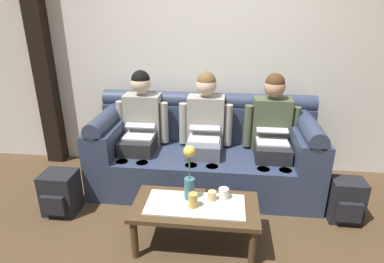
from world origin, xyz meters
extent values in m
plane|color=#4C3823|center=(0.00, 0.00, 0.00)|extent=(14.00, 14.00, 0.00)
cube|color=silver|center=(0.00, 1.70, 1.45)|extent=(6.00, 0.12, 2.90)
cube|color=black|center=(-1.90, 1.58, 1.45)|extent=(0.20, 0.20, 2.90)
cube|color=#2D3851|center=(0.00, 1.10, 0.21)|extent=(2.29, 0.88, 0.42)
cube|color=#2D3851|center=(0.00, 1.43, 0.62)|extent=(2.29, 0.22, 0.40)
cylinder|color=#2D3851|center=(0.00, 1.43, 0.87)|extent=(2.29, 0.18, 0.18)
cube|color=#2D3851|center=(-1.01, 1.10, 0.56)|extent=(0.28, 0.88, 0.28)
cylinder|color=#2D3851|center=(-1.01, 1.10, 0.74)|extent=(0.18, 0.88, 0.18)
cube|color=#2D3851|center=(1.01, 1.10, 0.56)|extent=(0.28, 0.88, 0.28)
cylinder|color=#2D3851|center=(1.01, 1.10, 0.74)|extent=(0.18, 0.88, 0.18)
cube|color=#232326|center=(-0.68, 1.04, 0.49)|extent=(0.34, 0.40, 0.15)
cylinder|color=#232326|center=(-0.78, 0.78, 0.21)|extent=(0.12, 0.12, 0.42)
cylinder|color=#232326|center=(-0.58, 0.78, 0.21)|extent=(0.12, 0.12, 0.42)
cube|color=gray|center=(-0.68, 1.28, 0.69)|extent=(0.38, 0.22, 0.54)
cylinder|color=gray|center=(-0.91, 1.24, 0.67)|extent=(0.09, 0.09, 0.44)
cylinder|color=gray|center=(-0.44, 1.24, 0.67)|extent=(0.09, 0.09, 0.44)
sphere|color=beige|center=(-0.68, 1.26, 1.08)|extent=(0.21, 0.21, 0.21)
sphere|color=black|center=(-0.68, 1.26, 1.12)|extent=(0.19, 0.19, 0.19)
cube|color=silver|center=(-0.68, 1.06, 0.58)|extent=(0.31, 0.22, 0.02)
cube|color=silver|center=(-0.68, 1.20, 0.69)|extent=(0.31, 0.20, 0.08)
cube|color=black|center=(-0.68, 1.19, 0.68)|extent=(0.27, 0.18, 0.07)
cube|color=#595B66|center=(0.00, 1.04, 0.49)|extent=(0.34, 0.40, 0.15)
cylinder|color=#595B66|center=(-0.10, 0.78, 0.21)|extent=(0.12, 0.12, 0.42)
cylinder|color=#595B66|center=(0.10, 0.78, 0.21)|extent=(0.12, 0.12, 0.42)
cube|color=gray|center=(0.00, 1.28, 0.69)|extent=(0.38, 0.22, 0.54)
cylinder|color=gray|center=(-0.23, 1.24, 0.67)|extent=(0.09, 0.09, 0.44)
cylinder|color=gray|center=(0.23, 1.24, 0.67)|extent=(0.09, 0.09, 0.44)
sphere|color=beige|center=(0.00, 1.26, 1.08)|extent=(0.21, 0.21, 0.21)
sphere|color=brown|center=(0.00, 1.26, 1.12)|extent=(0.19, 0.19, 0.19)
cube|color=silver|center=(0.00, 1.06, 0.58)|extent=(0.31, 0.22, 0.02)
cube|color=silver|center=(0.00, 1.20, 0.69)|extent=(0.31, 0.21, 0.08)
cube|color=black|center=(0.00, 1.19, 0.68)|extent=(0.27, 0.18, 0.06)
cube|color=#232326|center=(0.68, 1.04, 0.49)|extent=(0.34, 0.40, 0.15)
cylinder|color=#232326|center=(0.58, 0.78, 0.21)|extent=(0.12, 0.12, 0.42)
cylinder|color=#232326|center=(0.78, 0.78, 0.21)|extent=(0.12, 0.12, 0.42)
cube|color=#475138|center=(0.68, 1.28, 0.69)|extent=(0.38, 0.22, 0.54)
cylinder|color=#475138|center=(0.44, 1.24, 0.67)|extent=(0.09, 0.09, 0.44)
cylinder|color=#475138|center=(0.91, 1.24, 0.67)|extent=(0.09, 0.09, 0.44)
sphere|color=tan|center=(0.68, 1.26, 1.08)|extent=(0.21, 0.21, 0.21)
sphere|color=#472D19|center=(0.68, 1.26, 1.12)|extent=(0.19, 0.19, 0.19)
cube|color=silver|center=(0.68, 1.06, 0.58)|extent=(0.31, 0.22, 0.02)
cube|color=silver|center=(0.68, 1.20, 0.69)|extent=(0.31, 0.21, 0.07)
cube|color=black|center=(0.68, 1.19, 0.69)|extent=(0.27, 0.18, 0.05)
cube|color=#47331E|center=(0.00, 0.20, 0.35)|extent=(0.99, 0.50, 0.04)
cube|color=beige|center=(0.00, 0.20, 0.38)|extent=(0.78, 0.35, 0.01)
cylinder|color=#47331E|center=(-0.45, 0.00, 0.17)|extent=(0.06, 0.06, 0.34)
cylinder|color=#47331E|center=(0.45, 0.00, 0.17)|extent=(0.06, 0.06, 0.34)
cylinder|color=#47331E|center=(-0.45, 0.40, 0.17)|extent=(0.06, 0.06, 0.34)
cylinder|color=#47331E|center=(0.45, 0.40, 0.17)|extent=(0.06, 0.06, 0.34)
cylinder|color=#336672|center=(-0.05, 0.28, 0.47)|extent=(0.08, 0.08, 0.18)
cylinder|color=#3D7538|center=(-0.05, 0.28, 0.66)|extent=(0.01, 0.01, 0.20)
sphere|color=#E5CC4C|center=(-0.05, 0.28, 0.80)|extent=(0.09, 0.09, 0.09)
cylinder|color=white|center=(0.22, 0.31, 0.43)|extent=(0.08, 0.08, 0.09)
cylinder|color=#DBB77A|center=(0.13, 0.28, 0.42)|extent=(0.07, 0.07, 0.08)
cylinder|color=gold|center=(-0.01, 0.17, 0.44)|extent=(0.07, 0.07, 0.12)
cube|color=black|center=(1.31, 0.68, 0.20)|extent=(0.29, 0.22, 0.40)
cube|color=black|center=(1.31, 0.55, 0.16)|extent=(0.20, 0.05, 0.18)
cube|color=black|center=(-1.30, 0.51, 0.20)|extent=(0.30, 0.26, 0.40)
cube|color=black|center=(-1.30, 0.36, 0.16)|extent=(0.21, 0.05, 0.18)
camera|label=1|loc=(0.22, -1.92, 1.84)|focal=30.06mm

